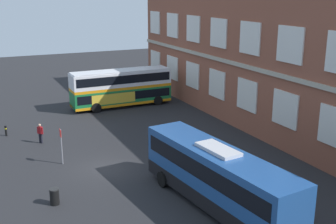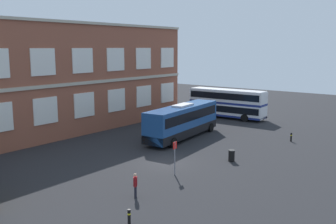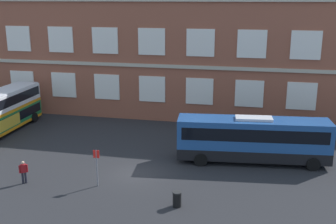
# 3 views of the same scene
# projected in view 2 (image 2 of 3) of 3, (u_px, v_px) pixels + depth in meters

# --- Properties ---
(ground_plane) EXTENTS (120.00, 120.00, 0.00)m
(ground_plane) POSITION_uv_depth(u_px,v_px,m) (148.00, 159.00, 34.78)
(ground_plane) COLOR #232326
(brick_terminal_building) EXTENTS (45.80, 8.19, 12.82)m
(brick_terminal_building) POSITION_uv_depth(u_px,v_px,m) (22.00, 82.00, 41.66)
(brick_terminal_building) COLOR brown
(brick_terminal_building) RESTS_ON ground
(double_decker_middle) EXTENTS (3.28, 11.12, 4.07)m
(double_decker_middle) POSITION_uv_depth(u_px,v_px,m) (227.00, 103.00, 54.65)
(double_decker_middle) COLOR silver
(double_decker_middle) RESTS_ON ground
(touring_coach) EXTENTS (12.21, 3.88, 3.80)m
(touring_coach) POSITION_uv_depth(u_px,v_px,m) (183.00, 121.00, 42.47)
(touring_coach) COLOR navy
(touring_coach) RESTS_ON ground
(waiting_passenger) EXTENTS (0.56, 0.48, 1.70)m
(waiting_passenger) POSITION_uv_depth(u_px,v_px,m) (135.00, 184.00, 25.70)
(waiting_passenger) COLOR black
(waiting_passenger) RESTS_ON ground
(bus_stand_flag) EXTENTS (0.44, 0.10, 2.70)m
(bus_stand_flag) POSITION_uv_depth(u_px,v_px,m) (175.00, 155.00, 30.14)
(bus_stand_flag) COLOR slate
(bus_stand_flag) RESTS_ON ground
(station_litter_bin) EXTENTS (0.60, 0.60, 1.03)m
(station_litter_bin) POSITION_uv_depth(u_px,v_px,m) (232.00, 156.00, 34.00)
(station_litter_bin) COLOR black
(station_litter_bin) RESTS_ON ground
(safety_bollard_west) EXTENTS (0.19, 0.19, 0.95)m
(safety_bollard_west) POSITION_uv_depth(u_px,v_px,m) (129.00, 217.00, 21.77)
(safety_bollard_west) COLOR black
(safety_bollard_west) RESTS_ON ground
(safety_bollard_east) EXTENTS (0.19, 0.19, 0.95)m
(safety_bollard_east) POSITION_uv_depth(u_px,v_px,m) (291.00, 137.00, 41.12)
(safety_bollard_east) COLOR black
(safety_bollard_east) RESTS_ON ground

